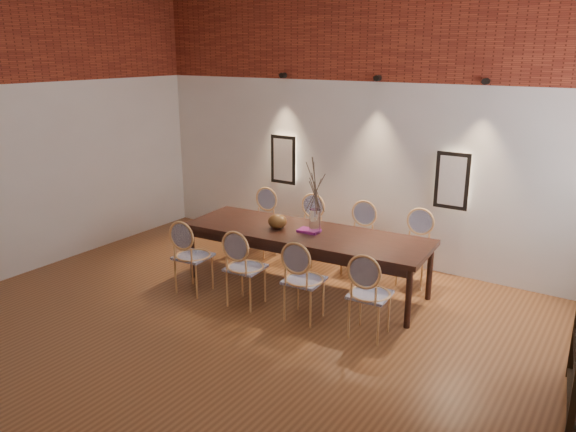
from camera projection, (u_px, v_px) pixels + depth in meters
The scene contains 21 objects.
floor at pixel (200, 361), 5.49m from camera, with size 7.00×7.00×0.02m, color brown.
wall_back at pixel (366, 118), 7.76m from camera, with size 7.00×0.10×4.00m, color silver.
brick_band_back at pixel (368, 23), 7.35m from camera, with size 7.00×0.02×1.50m, color maroon.
niche_left at pixel (284, 159), 8.57m from camera, with size 0.36×0.06×0.66m, color #FFEAC6.
niche_right at pixel (453, 180), 7.20m from camera, with size 0.36×0.06×0.66m, color #FFEAC6.
spot_fixture_left at pixel (283, 75), 8.19m from camera, with size 0.08×0.08×0.10m, color black.
spot_fixture_mid at pixel (378, 78), 7.40m from camera, with size 0.08×0.08×0.10m, color black.
spot_fixture_right at pixel (486, 81), 6.66m from camera, with size 0.08×0.08×0.10m, color black.
dining_table at pixel (305, 260), 7.05m from camera, with size 3.09×0.99×0.75m, color #321912.
chair_near_a at pixel (193, 256), 6.91m from camera, with size 0.44×0.44×0.94m, color #E3AB67, non-canonical shape.
chair_near_b at pixel (246, 267), 6.56m from camera, with size 0.44×0.44×0.94m, color #E3AB67, non-canonical shape.
chair_near_c at pixel (304, 280), 6.20m from camera, with size 0.44×0.44×0.94m, color #E3AB67, non-canonical shape.
chair_near_d at pixel (370, 294), 5.84m from camera, with size 0.44×0.44×0.94m, color #E3AB67, non-canonical shape.
chair_far_a at pixel (260, 223), 8.22m from camera, with size 0.44×0.44×0.94m, color #E3AB67, non-canonical shape.
chair_far_b at pixel (306, 231), 7.86m from camera, with size 0.44×0.44×0.94m, color #E3AB67, non-canonical shape.
chair_far_c at pixel (358, 240), 7.50m from camera, with size 0.44×0.44×0.94m, color #E3AB67, non-canonical shape.
chair_far_d at pixel (414, 250), 7.14m from camera, with size 0.44×0.44×0.94m, color #E3AB67, non-canonical shape.
vase at pixel (315, 221), 6.85m from camera, with size 0.14×0.14×0.30m, color silver.
dried_branches at pixel (315, 186), 6.72m from camera, with size 0.50×0.50×0.70m, color #433629, non-canonical shape.
bowl at pixel (277, 221), 7.05m from camera, with size 0.24×0.24×0.18m, color brown.
book at pixel (309, 231), 6.93m from camera, with size 0.26×0.18×0.03m, color #881C72.
Camera 1 is at (3.39, -3.59, 2.92)m, focal length 35.00 mm.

